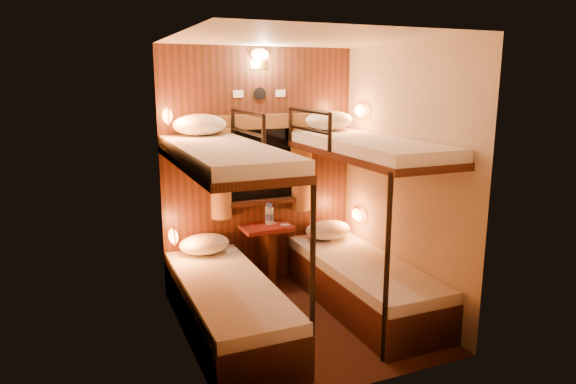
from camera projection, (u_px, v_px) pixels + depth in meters
name	position (u px, v px, depth m)	size (l,w,h in m)	color
floor	(302.00, 321.00, 4.52)	(2.10, 2.10, 0.00)	#35170E
ceiling	(303.00, 38.00, 4.00)	(2.10, 2.10, 0.00)	silver
wall_back	(259.00, 169.00, 5.20)	(2.40, 2.40, 0.00)	#C6B293
wall_front	(370.00, 219.00, 3.32)	(2.40, 2.40, 0.00)	#C6B293
wall_left	(182.00, 199.00, 3.88)	(2.40, 2.40, 0.00)	#C6B293
wall_right	(403.00, 179.00, 4.64)	(2.40, 2.40, 0.00)	#C6B293
back_panel	(260.00, 169.00, 5.19)	(2.00, 0.03, 2.40)	#311C0D
bunk_left	(227.00, 269.00, 4.21)	(0.72, 1.90, 1.82)	#311C0D
bunk_right	(363.00, 249.00, 4.71)	(0.72, 1.90, 1.82)	#311C0D
window	(261.00, 171.00, 5.17)	(1.00, 0.12, 0.79)	black
curtains	(262.00, 164.00, 5.12)	(1.10, 0.22, 1.00)	brown
back_fixtures	(260.00, 62.00, 4.93)	(0.54, 0.09, 0.48)	black
reading_lamps	(272.00, 170.00, 4.88)	(2.00, 0.20, 1.25)	orange
table	(267.00, 248.00, 5.19)	(0.50, 0.34, 0.66)	maroon
bottle_left	(268.00, 215.00, 5.16)	(0.06, 0.06, 0.22)	#99BFE5
bottle_right	(270.00, 216.00, 5.16)	(0.06, 0.06, 0.22)	#99BFE5
sachet_a	(285.00, 225.00, 5.16)	(0.09, 0.07, 0.01)	silver
sachet_b	(273.00, 223.00, 5.23)	(0.07, 0.05, 0.01)	silver
pillow_lower_left	(204.00, 244.00, 4.88)	(0.48, 0.34, 0.19)	silver
pillow_lower_right	(328.00, 230.00, 5.34)	(0.49, 0.35, 0.19)	silver
pillow_upper_left	(200.00, 125.00, 4.66)	(0.49, 0.35, 0.19)	silver
pillow_upper_right	(329.00, 121.00, 5.11)	(0.50, 0.35, 0.19)	silver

